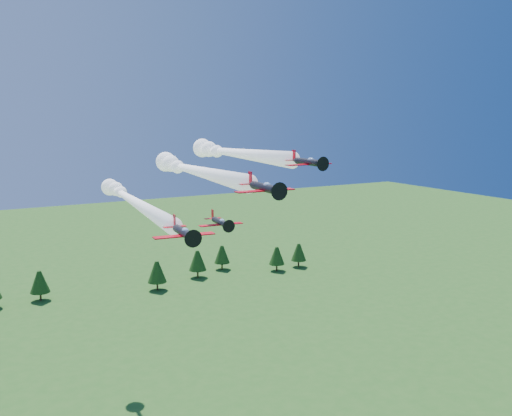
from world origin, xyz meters
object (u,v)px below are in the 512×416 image
plane_lead (193,170)px  plane_slot (220,222)px  plane_left (131,200)px  plane_right (232,152)px

plane_lead → plane_slot: size_ratio=6.18×
plane_slot → plane_left: bearing=108.9°
plane_lead → plane_slot: bearing=-83.5°
plane_lead → plane_slot: (0.58, -9.19, -7.37)m
plane_left → plane_lead: bearing=-65.3°
plane_lead → plane_right: 10.32m
plane_lead → plane_left: 18.34m
plane_right → plane_slot: 18.51m
plane_left → plane_slot: size_ratio=8.01×
plane_right → plane_slot: bearing=-123.5°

